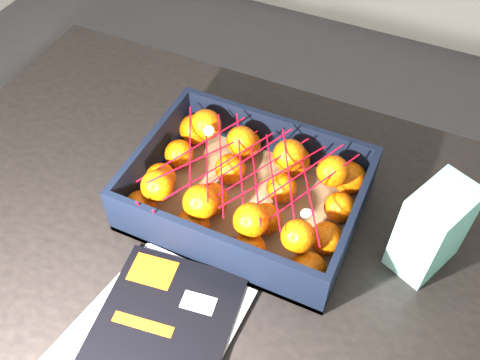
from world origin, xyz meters
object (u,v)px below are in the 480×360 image
at_px(magazine_stack, 154,334).
at_px(retail_carton, 432,229).
at_px(table, 211,240).
at_px(produce_crate, 247,196).

bearing_deg(magazine_stack, retail_carton, 42.79).
bearing_deg(retail_carton, table, -146.98).
bearing_deg(table, retail_carton, 9.16).
relative_size(table, produce_crate, 2.95).
xyz_separation_m(magazine_stack, produce_crate, (0.03, 0.30, 0.02)).
relative_size(magazine_stack, retail_carton, 1.80).
bearing_deg(retail_carton, produce_crate, -151.79).
height_order(magazine_stack, produce_crate, produce_crate).
height_order(table, magazine_stack, magazine_stack).
bearing_deg(magazine_stack, produce_crate, 85.12).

